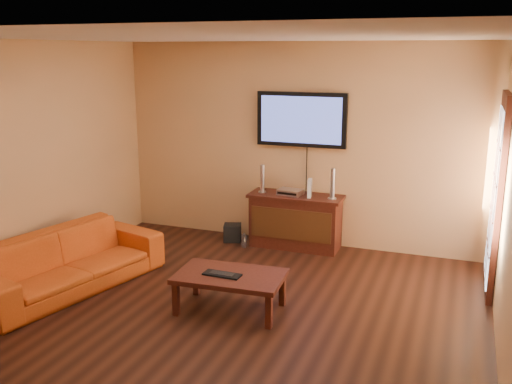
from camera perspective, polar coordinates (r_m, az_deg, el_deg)
The scene contains 14 objects.
ground_plane at distance 5.82m, azimuth -3.01°, elevation -12.37°, with size 5.00×5.00×0.00m, color black.
room_walls at distance 5.86m, azimuth -0.79°, elevation 5.21°, with size 5.00×5.00×5.00m.
french_door at distance 6.66m, azimuth 22.93°, elevation -0.43°, with size 0.07×1.02×2.22m.
media_console at distance 7.65m, azimuth 3.96°, elevation -2.90°, with size 1.25×0.48×0.72m.
television at distance 7.57m, azimuth 4.56°, elevation 7.23°, with size 1.21×0.08×0.72m.
coffee_table at distance 5.82m, azimuth -2.61°, elevation -8.64°, with size 1.12×0.72×0.39m.
sofa at distance 6.64m, azimuth -18.37°, elevation -5.72°, with size 2.17×0.63×0.85m, color #C34D15.
speaker_left at distance 7.64m, azimuth 0.63°, elevation 1.23°, with size 0.10×0.10×0.38m.
speaker_right at distance 7.36m, azimuth 7.66°, elevation 0.69°, with size 0.11×0.11×0.40m.
av_receiver at distance 7.57m, azimuth 3.45°, elevation 0.01°, with size 0.31×0.22×0.07m, color silver.
game_console at distance 7.45m, azimuth 5.40°, elevation 0.38°, with size 0.05×0.17×0.23m, color white.
subwoofer at distance 7.96m, azimuth -2.38°, elevation -4.08°, with size 0.23×0.23×0.23m, color black.
bottle at distance 7.69m, azimuth -1.20°, elevation -4.89°, with size 0.07×0.07×0.21m.
keyboard at distance 5.77m, azimuth -3.41°, elevation -8.22°, with size 0.39×0.15×0.02m.
Camera 1 is at (2.10, -4.78, 2.58)m, focal length 40.00 mm.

